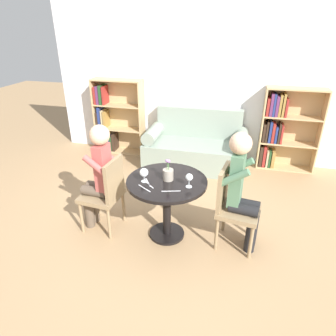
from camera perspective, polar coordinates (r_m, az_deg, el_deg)
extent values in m
plane|color=tan|center=(3.56, -0.20, -12.52)|extent=(16.00, 16.00, 0.00)
cube|color=silver|center=(5.16, 6.63, 16.38)|extent=(5.20, 0.05, 2.70)
cylinder|color=black|center=(3.16, -0.22, -2.62)|extent=(0.86, 0.86, 0.03)
cylinder|color=black|center=(3.34, -0.21, -7.77)|extent=(0.09, 0.09, 0.65)
cylinder|color=black|center=(3.55, -0.20, -12.33)|extent=(0.40, 0.40, 0.03)
cube|color=gray|center=(5.04, 5.18, 2.60)|extent=(1.65, 0.80, 0.42)
cube|color=gray|center=(5.17, 5.99, 8.66)|extent=(1.43, 0.16, 0.50)
cylinder|color=gray|center=(5.07, -2.74, 6.73)|extent=(0.22, 0.72, 0.22)
cylinder|color=gray|center=(4.87, 13.71, 5.14)|extent=(0.22, 0.72, 0.22)
cube|color=tan|center=(5.64, -8.80, 9.93)|extent=(0.89, 0.02, 1.32)
cube|color=tan|center=(5.71, -13.37, 9.73)|extent=(0.02, 0.28, 1.32)
cube|color=tan|center=(5.38, -4.99, 9.31)|extent=(0.02, 0.28, 1.32)
cube|color=tan|center=(5.75, -8.84, 3.35)|extent=(0.85, 0.28, 0.02)
cube|color=tan|center=(5.60, -9.15, 7.43)|extent=(0.85, 0.28, 0.02)
cube|color=tan|center=(5.47, -9.48, 11.73)|extent=(0.85, 0.28, 0.02)
cube|color=tan|center=(5.38, -9.83, 16.19)|extent=(0.85, 0.28, 0.02)
cube|color=olive|center=(5.85, -12.52, 5.04)|extent=(0.03, 0.23, 0.29)
cube|color=olive|center=(5.82, -12.05, 4.96)|extent=(0.05, 0.23, 0.28)
cube|color=tan|center=(5.79, -11.67, 5.21)|extent=(0.03, 0.23, 0.34)
cube|color=tan|center=(5.79, -11.34, 4.93)|extent=(0.03, 0.23, 0.28)
cube|color=navy|center=(5.77, -10.89, 4.83)|extent=(0.04, 0.23, 0.27)
cube|color=#234723|center=(5.75, -10.48, 4.85)|extent=(0.04, 0.23, 0.28)
cube|color=#332319|center=(5.72, -10.04, 5.03)|extent=(0.05, 0.23, 0.33)
cube|color=#332319|center=(5.71, -12.96, 9.09)|extent=(0.03, 0.23, 0.28)
cube|color=navy|center=(5.67, -12.61, 9.52)|extent=(0.05, 0.23, 0.38)
cube|color=tan|center=(5.66, -12.11, 9.24)|extent=(0.03, 0.23, 0.32)
cube|color=olive|center=(5.64, -11.69, 9.12)|extent=(0.04, 0.23, 0.30)
cube|color=maroon|center=(5.59, -13.38, 13.40)|extent=(0.04, 0.23, 0.30)
cube|color=#602D5B|center=(5.57, -12.93, 13.47)|extent=(0.05, 0.23, 0.32)
cube|color=#234723|center=(5.54, -12.40, 13.54)|extent=(0.05, 0.23, 0.33)
cube|color=maroon|center=(5.52, -11.89, 13.46)|extent=(0.03, 0.23, 0.31)
cube|color=tan|center=(5.27, 22.06, 7.11)|extent=(0.89, 0.02, 1.32)
cube|color=tan|center=(5.11, 17.38, 7.26)|extent=(0.02, 0.28, 1.32)
cube|color=tan|center=(5.23, 26.89, 6.03)|extent=(0.02, 0.28, 1.32)
cube|color=tan|center=(5.39, 21.04, 0.16)|extent=(0.85, 0.28, 0.02)
cube|color=tan|center=(5.22, 21.80, 4.43)|extent=(0.85, 0.28, 0.02)
cube|color=tan|center=(5.09, 22.62, 8.95)|extent=(0.85, 0.28, 0.02)
cube|color=tan|center=(4.99, 23.50, 13.68)|extent=(0.85, 0.28, 0.02)
cube|color=#332319|center=(5.27, 17.25, 2.35)|extent=(0.05, 0.23, 0.34)
cube|color=maroon|center=(5.27, 17.86, 2.34)|extent=(0.04, 0.23, 0.35)
cube|color=tan|center=(5.29, 18.34, 1.91)|extent=(0.03, 0.23, 0.28)
cube|color=#234723|center=(5.29, 18.74, 1.86)|extent=(0.03, 0.23, 0.28)
cube|color=olive|center=(5.30, 19.33, 1.81)|extent=(0.05, 0.23, 0.28)
cube|color=#332319|center=(5.12, 17.82, 6.59)|extent=(0.04, 0.23, 0.30)
cube|color=#332319|center=(5.12, 18.32, 6.71)|extent=(0.03, 0.23, 0.33)
cube|color=navy|center=(5.12, 18.87, 6.66)|extent=(0.04, 0.23, 0.34)
cube|color=maroon|center=(5.13, 19.39, 6.46)|extent=(0.04, 0.23, 0.31)
cube|color=navy|center=(5.14, 19.86, 6.18)|extent=(0.03, 0.23, 0.27)
cube|color=#332319|center=(5.14, 20.39, 6.36)|extent=(0.03, 0.23, 0.32)
cube|color=maroon|center=(5.15, 20.79, 6.18)|extent=(0.03, 0.23, 0.29)
cube|color=maroon|center=(5.00, 18.48, 11.12)|extent=(0.04, 0.23, 0.28)
cube|color=#602D5B|center=(5.00, 19.11, 11.43)|extent=(0.04, 0.23, 0.34)
cube|color=navy|center=(5.00, 19.58, 11.34)|extent=(0.03, 0.23, 0.34)
cube|color=#602D5B|center=(5.01, 20.05, 11.12)|extent=(0.04, 0.23, 0.31)
cube|color=olive|center=(5.01, 20.58, 11.18)|extent=(0.04, 0.23, 0.33)
cube|color=olive|center=(5.01, 21.15, 11.21)|extent=(0.03, 0.23, 0.35)
cube|color=maroon|center=(5.03, 21.58, 10.69)|extent=(0.04, 0.23, 0.27)
cylinder|color=#937A56|center=(3.86, -13.23, -6.23)|extent=(0.04, 0.04, 0.40)
cylinder|color=#937A56|center=(3.61, -16.16, -9.05)|extent=(0.04, 0.04, 0.40)
cylinder|color=#937A56|center=(3.70, -8.46, -7.30)|extent=(0.04, 0.04, 0.40)
cylinder|color=#937A56|center=(3.45, -11.15, -10.37)|extent=(0.04, 0.04, 0.40)
cube|color=#937A56|center=(3.53, -12.61, -5.17)|extent=(0.45, 0.45, 0.05)
cube|color=#937A56|center=(3.32, -10.20, -2.10)|extent=(0.07, 0.38, 0.45)
cylinder|color=#937A56|center=(3.25, 15.49, -13.53)|extent=(0.04, 0.04, 0.40)
cylinder|color=#937A56|center=(3.53, 16.34, -9.99)|extent=(0.04, 0.04, 0.40)
cylinder|color=#937A56|center=(3.28, 9.21, -12.31)|extent=(0.04, 0.04, 0.40)
cylinder|color=#937A56|center=(3.56, 10.62, -8.92)|extent=(0.04, 0.04, 0.40)
cube|color=#937A56|center=(3.27, 13.32, -7.99)|extent=(0.47, 0.47, 0.05)
cube|color=#937A56|center=(3.16, 10.41, -3.60)|extent=(0.09, 0.38, 0.45)
cylinder|color=brown|center=(3.75, -13.96, -6.87)|extent=(0.11, 0.11, 0.45)
cylinder|color=brown|center=(3.68, -14.86, -7.74)|extent=(0.11, 0.11, 0.45)
cylinder|color=brown|center=(3.56, -12.93, -3.52)|extent=(0.31, 0.13, 0.11)
cylinder|color=brown|center=(3.48, -13.85, -4.37)|extent=(0.31, 0.13, 0.11)
cube|color=#B2514C|center=(3.33, -12.28, -0.08)|extent=(0.14, 0.21, 0.55)
cylinder|color=#B2514C|center=(3.40, -11.29, 2.23)|extent=(0.29, 0.09, 0.23)
cylinder|color=#B2514C|center=(3.19, -13.63, 0.33)|extent=(0.29, 0.09, 0.23)
sphere|color=beige|center=(3.18, -12.94, 6.14)|extent=(0.22, 0.22, 0.22)
cylinder|color=black|center=(3.32, 15.53, -11.93)|extent=(0.11, 0.11, 0.45)
cylinder|color=black|center=(3.41, 15.80, -10.84)|extent=(0.11, 0.11, 0.45)
cylinder|color=black|center=(3.17, 14.15, -7.66)|extent=(0.31, 0.15, 0.11)
cylinder|color=black|center=(3.27, 14.48, -6.64)|extent=(0.31, 0.15, 0.11)
cube|color=#517A5B|center=(3.08, 12.91, -2.25)|extent=(0.15, 0.21, 0.57)
cylinder|color=#517A5B|center=(2.92, 12.60, -1.80)|extent=(0.29, 0.11, 0.23)
cylinder|color=#517A5B|center=(3.16, 13.53, 0.35)|extent=(0.29, 0.11, 0.23)
sphere|color=beige|center=(2.92, 13.68, 4.56)|extent=(0.22, 0.22, 0.22)
cylinder|color=white|center=(3.14, -4.54, -2.52)|extent=(0.06, 0.06, 0.00)
cylinder|color=white|center=(3.13, -4.56, -1.97)|extent=(0.01, 0.01, 0.06)
sphere|color=white|center=(3.09, -4.61, -0.86)|extent=(0.09, 0.09, 0.09)
sphere|color=maroon|center=(3.10, -4.60, -1.04)|extent=(0.07, 0.07, 0.07)
cylinder|color=white|center=(3.04, 3.99, -3.55)|extent=(0.06, 0.06, 0.00)
cylinder|color=white|center=(3.02, 4.02, -2.90)|extent=(0.01, 0.01, 0.08)
sphere|color=white|center=(2.99, 4.06, -1.77)|extent=(0.07, 0.07, 0.07)
sphere|color=beige|center=(2.99, 4.05, -1.92)|extent=(0.05, 0.05, 0.05)
cylinder|color=#9E9384|center=(3.14, 0.03, -1.29)|extent=(0.11, 0.11, 0.12)
cylinder|color=#4C7A42|center=(3.09, -0.18, 0.53)|extent=(0.01, 0.01, 0.10)
sphere|color=#9E70B2|center=(3.06, -0.18, 1.39)|extent=(0.04, 0.04, 0.04)
cylinder|color=#4C7A42|center=(3.11, 0.03, 0.61)|extent=(0.01, 0.01, 0.09)
sphere|color=#D16684|center=(3.09, 0.03, 1.35)|extent=(0.04, 0.04, 0.04)
cylinder|color=#4C7A42|center=(3.08, 0.14, 0.45)|extent=(0.00, 0.01, 0.10)
sphere|color=#9E70B2|center=(3.06, 0.14, 1.28)|extent=(0.04, 0.04, 0.04)
cube|color=silver|center=(3.02, -4.51, -3.87)|extent=(0.16, 0.12, 0.00)
cube|color=silver|center=(3.12, -3.83, -2.75)|extent=(0.11, 0.17, 0.00)
cube|color=silver|center=(3.08, -3.67, -3.12)|extent=(0.14, 0.14, 0.00)
cube|color=silver|center=(2.96, 0.60, -4.42)|extent=(0.19, 0.07, 0.00)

